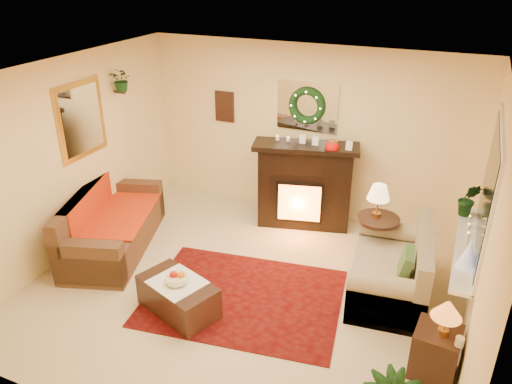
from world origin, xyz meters
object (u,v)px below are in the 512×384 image
at_px(fireplace, 304,191).
at_px(coffee_table, 178,295).
at_px(loveseat, 391,263).
at_px(side_table_round, 376,243).
at_px(end_table_square, 435,351).
at_px(sofa, 113,220).

xyz_separation_m(fireplace, coffee_table, (-0.66, -2.51, -0.34)).
bearing_deg(coffee_table, loveseat, 51.47).
distance_m(side_table_round, coffee_table, 2.61).
xyz_separation_m(fireplace, end_table_square, (2.11, -2.34, -0.28)).
height_order(loveseat, end_table_square, loveseat).
bearing_deg(side_table_round, end_table_square, -61.24).
distance_m(end_table_square, coffee_table, 2.78).
relative_size(side_table_round, end_table_square, 1.37).
xyz_separation_m(sofa, loveseat, (3.66, 0.46, -0.01)).
bearing_deg(coffee_table, fireplace, 95.44).
bearing_deg(coffee_table, sofa, 171.36).
xyz_separation_m(loveseat, end_table_square, (0.64, -1.13, -0.15)).
height_order(fireplace, loveseat, fireplace).
xyz_separation_m(side_table_round, end_table_square, (0.91, -1.66, -0.05)).
bearing_deg(sofa, side_table_round, -1.85).
height_order(sofa, end_table_square, sofa).
xyz_separation_m(side_table_round, coffee_table, (-1.86, -1.83, -0.12)).
distance_m(loveseat, end_table_square, 1.30).
height_order(side_table_round, coffee_table, side_table_round).
bearing_deg(fireplace, coffee_table, -118.65).
relative_size(loveseat, side_table_round, 2.10).
distance_m(side_table_round, end_table_square, 1.89).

